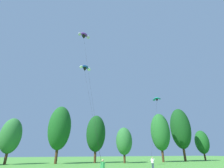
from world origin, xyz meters
name	(u,v)px	position (x,y,z in m)	size (l,w,h in m)	color
treeline_tree_c	(11,136)	(-17.70, 46.15, 5.90)	(4.43, 4.43, 9.75)	#472D19
treeline_tree_d	(60,128)	(-7.48, 44.97, 8.01)	(5.37, 5.37, 13.22)	#472D19
treeline_tree_e	(96,133)	(1.75, 45.04, 7.03)	(4.93, 4.93, 11.61)	#472D19
treeline_tree_f	(124,141)	(8.44, 42.18, 5.10)	(4.08, 4.08, 8.43)	#472D19
treeline_tree_g	(160,132)	(20.24, 42.77, 7.92)	(5.33, 5.33, 13.08)	#472D19
treeline_tree_h	(180,128)	(28.59, 43.60, 9.39)	(5.98, 5.98, 15.50)	#472D19
treeline_tree_i	(202,142)	(38.18, 45.17, 5.62)	(4.31, 4.31, 9.28)	#472D19
kite_flyer_near	(103,167)	(-4.43, 19.73, 0.99)	(0.47, 0.58, 1.69)	#4C4C51
kite_flyer_mid	(153,162)	(5.86, 26.23, 1.00)	(0.74, 0.75, 1.69)	navy
parafoil_kite_high_blue_white	(85,68)	(-3.29, 39.73, 22.59)	(3.40, 21.08, 22.15)	blue
parafoil_kite_mid_teal	(157,99)	(17.16, 38.61, 16.10)	(12.49, 13.80, 15.07)	teal
parafoil_kite_far_purple	(84,36)	(-6.01, 28.46, 23.60)	(2.72, 9.42, 23.09)	purple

